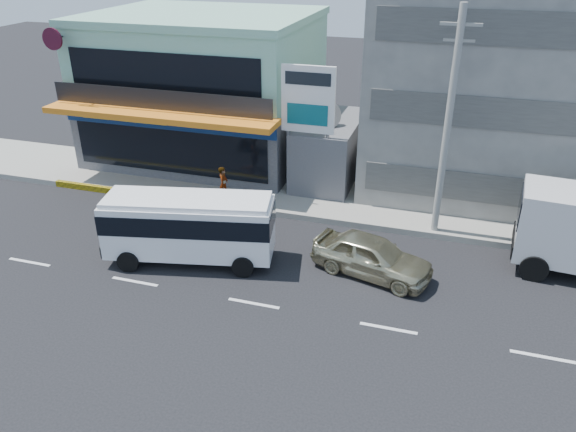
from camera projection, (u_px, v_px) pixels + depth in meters
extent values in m
plane|color=black|center=(254.00, 304.00, 20.85)|extent=(120.00, 120.00, 0.00)
cube|color=gray|center=(416.00, 210.00, 27.58)|extent=(70.00, 5.00, 0.30)
cube|color=#444348|center=(209.00, 124.00, 34.00)|extent=(12.00, 10.00, 4.00)
cube|color=#8AC4B0|center=(204.00, 56.00, 32.20)|extent=(12.00, 10.00, 4.00)
cube|color=orange|center=(158.00, 116.00, 28.08)|extent=(12.40, 1.80, 0.30)
cube|color=navy|center=(166.00, 122.00, 28.97)|extent=(12.00, 0.12, 0.80)
cube|color=black|center=(169.00, 149.00, 29.67)|extent=(11.00, 0.06, 2.60)
cube|color=gray|center=(543.00, 53.00, 27.88)|extent=(16.00, 12.00, 14.00)
cube|color=#444348|center=(330.00, 152.00, 30.30)|extent=(3.00, 6.00, 3.50)
cylinder|color=slate|center=(326.00, 125.00, 28.63)|extent=(1.50, 1.50, 0.15)
cylinder|color=gray|center=(288.00, 139.00, 27.63)|extent=(0.16, 0.16, 6.50)
cylinder|color=gray|center=(327.00, 143.00, 27.11)|extent=(0.16, 0.16, 6.50)
cube|color=white|center=(308.00, 100.00, 26.45)|extent=(2.60, 0.18, 3.20)
cylinder|color=#999993|center=(447.00, 130.00, 23.34)|extent=(0.30, 0.30, 10.00)
cube|color=#999993|center=(461.00, 24.00, 21.45)|extent=(1.60, 0.12, 0.12)
cube|color=#999993|center=(459.00, 40.00, 21.72)|extent=(1.20, 0.10, 0.10)
cube|color=white|center=(189.00, 227.00, 22.96)|extent=(7.14, 3.54, 2.25)
cube|color=black|center=(188.00, 217.00, 22.76)|extent=(7.20, 3.60, 0.83)
cube|color=white|center=(187.00, 200.00, 22.41)|extent=(6.91, 3.31, 0.20)
cylinder|color=black|center=(128.00, 261.00, 22.69)|extent=(0.92, 0.45, 0.88)
cylinder|color=black|center=(145.00, 236.00, 24.60)|extent=(0.92, 0.45, 0.88)
cylinder|color=black|center=(243.00, 267.00, 22.33)|extent=(0.92, 0.45, 0.88)
cylinder|color=black|center=(251.00, 240.00, 24.24)|extent=(0.92, 0.45, 0.88)
imported|color=#C2BB94|center=(372.00, 256.00, 22.32)|extent=(5.20, 3.15, 1.65)
cube|color=silver|center=(554.00, 223.00, 22.28)|extent=(2.84, 2.84, 2.85)
cylinder|color=black|center=(534.00, 268.00, 22.05)|extent=(1.12, 0.42, 1.09)
cylinder|color=black|center=(535.00, 239.00, 24.13)|extent=(1.12, 0.42, 1.09)
imported|color=maroon|center=(225.00, 203.00, 27.46)|extent=(1.94, 0.92, 0.98)
imported|color=#66594C|center=(224.00, 184.00, 27.01)|extent=(0.52, 0.71, 1.80)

